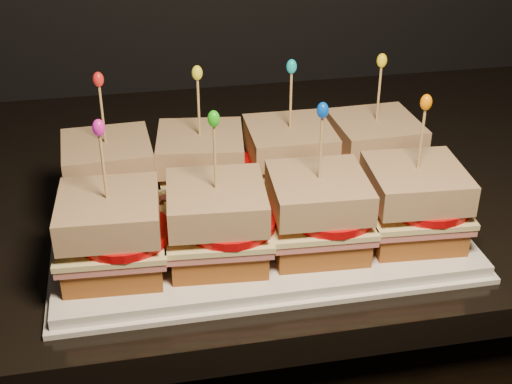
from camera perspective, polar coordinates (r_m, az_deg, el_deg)
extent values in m
cube|color=white|center=(0.82, 0.00, -2.79)|extent=(0.45, 0.28, 0.02)
cube|color=white|center=(0.83, 0.00, -3.14)|extent=(0.46, 0.29, 0.01)
cube|color=brown|center=(0.86, -11.47, -0.31)|extent=(0.10, 0.10, 0.03)
cube|color=#C36766|center=(0.85, -11.59, 0.71)|extent=(0.11, 0.11, 0.01)
cube|color=beige|center=(0.84, -11.63, 1.13)|extent=(0.11, 0.11, 0.01)
cylinder|color=#BC080A|center=(0.84, -10.86, 1.47)|extent=(0.10, 0.10, 0.01)
cube|color=brown|center=(0.83, -11.83, 2.87)|extent=(0.10, 0.10, 0.03)
cylinder|color=tan|center=(0.81, -12.16, 5.82)|extent=(0.00, 0.00, 0.09)
ellipsoid|color=red|center=(0.80, -12.50, 8.79)|extent=(0.01, 0.01, 0.02)
cube|color=brown|center=(0.86, -4.34, 0.37)|extent=(0.11, 0.11, 0.03)
cube|color=#C36766|center=(0.85, -4.38, 1.39)|extent=(0.12, 0.12, 0.01)
cube|color=beige|center=(0.85, -4.40, 1.81)|extent=(0.12, 0.12, 0.01)
cylinder|color=#BC080A|center=(0.84, -3.56, 2.15)|extent=(0.10, 0.10, 0.01)
cube|color=brown|center=(0.84, -4.47, 3.56)|extent=(0.11, 0.11, 0.03)
cylinder|color=tan|center=(0.82, -4.60, 6.51)|extent=(0.00, 0.00, 0.09)
ellipsoid|color=yellow|center=(0.80, -4.73, 9.48)|extent=(0.01, 0.01, 0.02)
cube|color=brown|center=(0.88, 2.63, 1.02)|extent=(0.10, 0.10, 0.03)
cube|color=#C36766|center=(0.87, 2.66, 2.03)|extent=(0.11, 0.10, 0.01)
cube|color=beige|center=(0.87, 2.67, 2.44)|extent=(0.11, 0.11, 0.01)
cylinder|color=#BC080A|center=(0.86, 3.55, 2.78)|extent=(0.10, 0.10, 0.01)
cube|color=brown|center=(0.85, 2.71, 4.17)|extent=(0.10, 0.10, 0.03)
cylinder|color=tan|center=(0.83, 2.79, 7.08)|extent=(0.00, 0.00, 0.09)
ellipsoid|color=#10AFBA|center=(0.82, 2.87, 10.00)|extent=(0.01, 0.01, 0.02)
cube|color=brown|center=(0.91, 9.25, 1.63)|extent=(0.10, 0.10, 0.03)
cube|color=#C36766|center=(0.90, 9.34, 2.61)|extent=(0.11, 0.11, 0.01)
cube|color=beige|center=(0.89, 9.38, 3.01)|extent=(0.11, 0.11, 0.01)
cylinder|color=#BC080A|center=(0.89, 10.27, 3.34)|extent=(0.10, 0.10, 0.01)
cube|color=brown|center=(0.88, 9.53, 4.69)|extent=(0.10, 0.10, 0.03)
cylinder|color=tan|center=(0.86, 9.78, 7.50)|extent=(0.00, 0.00, 0.09)
ellipsoid|color=yellow|center=(0.85, 10.04, 10.32)|extent=(0.01, 0.01, 0.02)
cube|color=brown|center=(0.75, -11.29, -5.14)|extent=(0.10, 0.10, 0.03)
cube|color=#C36766|center=(0.74, -11.42, -4.02)|extent=(0.11, 0.11, 0.01)
cube|color=beige|center=(0.73, -11.47, -3.56)|extent=(0.11, 0.11, 0.01)
cylinder|color=#BC080A|center=(0.72, -10.58, -3.23)|extent=(0.10, 0.10, 0.01)
cube|color=brown|center=(0.72, -11.70, -1.63)|extent=(0.10, 0.10, 0.03)
cylinder|color=tan|center=(0.70, -12.08, 1.67)|extent=(0.00, 0.00, 0.09)
ellipsoid|color=#D51BA3|center=(0.68, -12.47, 5.04)|extent=(0.01, 0.01, 0.02)
cube|color=brown|center=(0.75, -3.08, -4.33)|extent=(0.10, 0.10, 0.03)
cube|color=#C36766|center=(0.74, -3.12, -3.21)|extent=(0.11, 0.11, 0.01)
cube|color=beige|center=(0.74, -3.13, -2.75)|extent=(0.12, 0.11, 0.01)
cylinder|color=#BC080A|center=(0.73, -2.15, -2.41)|extent=(0.10, 0.10, 0.01)
cube|color=brown|center=(0.72, -3.20, -0.82)|extent=(0.11, 0.11, 0.03)
cylinder|color=tan|center=(0.70, -3.30, 2.49)|extent=(0.00, 0.00, 0.09)
ellipsoid|color=#22B713|center=(0.68, -3.41, 5.87)|extent=(0.01, 0.01, 0.02)
cube|color=brown|center=(0.77, 4.86, -3.47)|extent=(0.10, 0.10, 0.03)
cube|color=#C36766|center=(0.76, 4.91, -2.37)|extent=(0.11, 0.11, 0.01)
cube|color=beige|center=(0.76, 4.94, -1.92)|extent=(0.11, 0.11, 0.01)
cylinder|color=#BC080A|center=(0.75, 5.97, -1.57)|extent=(0.10, 0.10, 0.01)
cube|color=brown|center=(0.74, 5.03, -0.02)|extent=(0.10, 0.10, 0.03)
cylinder|color=tan|center=(0.72, 5.19, 3.23)|extent=(0.00, 0.00, 0.09)
ellipsoid|color=blue|center=(0.70, 5.36, 6.53)|extent=(0.01, 0.01, 0.02)
cube|color=brown|center=(0.80, 12.27, -2.60)|extent=(0.10, 0.10, 0.03)
cube|color=#C36766|center=(0.79, 12.41, -1.54)|extent=(0.11, 0.11, 0.01)
cube|color=beige|center=(0.79, 12.46, -1.10)|extent=(0.12, 0.11, 0.01)
cylinder|color=#BC080A|center=(0.79, 13.49, -0.76)|extent=(0.10, 0.10, 0.01)
cube|color=brown|center=(0.78, 12.68, 0.73)|extent=(0.11, 0.11, 0.03)
cylinder|color=tan|center=(0.76, 13.07, 3.85)|extent=(0.00, 0.00, 0.09)
ellipsoid|color=orange|center=(0.74, 13.46, 7.00)|extent=(0.01, 0.01, 0.02)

